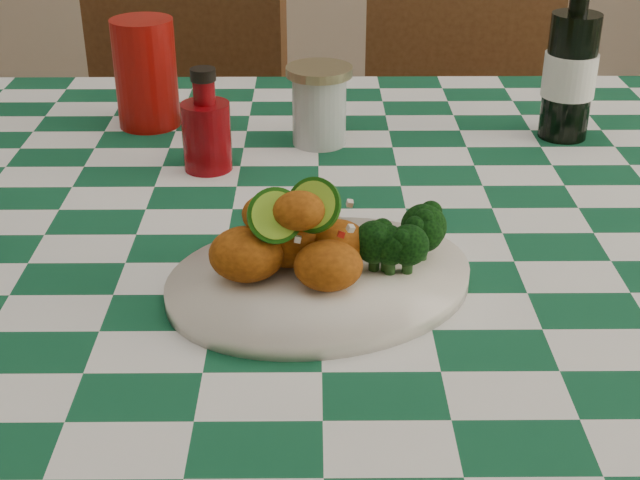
{
  "coord_description": "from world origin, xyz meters",
  "views": [
    {
      "loc": [
        -0.01,
        -0.95,
        1.24
      ],
      "look_at": [
        -0.0,
        -0.18,
        0.84
      ],
      "focal_mm": 50.0,
      "sensor_mm": 36.0,
      "label": 1
    }
  ],
  "objects_px": {
    "mason_jar": "(319,106)",
    "wooden_chair_right": "(455,206)",
    "dining_table": "(319,464)",
    "beer_bottle": "(573,52)",
    "fried_chicken_pile": "(299,233)",
    "wooden_chair_left": "(153,184)",
    "plate": "(320,281)",
    "ketchup_bottle": "(206,120)",
    "red_tumbler": "(146,73)"
  },
  "relations": [
    {
      "from": "mason_jar",
      "to": "wooden_chair_right",
      "type": "distance_m",
      "value": 0.7
    },
    {
      "from": "mason_jar",
      "to": "wooden_chair_right",
      "type": "bearing_deg",
      "value": 60.56
    },
    {
      "from": "mason_jar",
      "to": "wooden_chair_right",
      "type": "height_order",
      "value": "mason_jar"
    },
    {
      "from": "dining_table",
      "to": "beer_bottle",
      "type": "bearing_deg",
      "value": 34.25
    },
    {
      "from": "fried_chicken_pile",
      "to": "wooden_chair_left",
      "type": "distance_m",
      "value": 1.04
    },
    {
      "from": "plate",
      "to": "mason_jar",
      "type": "height_order",
      "value": "mason_jar"
    },
    {
      "from": "plate",
      "to": "beer_bottle",
      "type": "xyz_separation_m",
      "value": [
        0.35,
        0.42,
        0.11
      ]
    },
    {
      "from": "beer_bottle",
      "to": "dining_table",
      "type": "bearing_deg",
      "value": -145.75
    },
    {
      "from": "ketchup_bottle",
      "to": "wooden_chair_right",
      "type": "height_order",
      "value": "ketchup_bottle"
    },
    {
      "from": "wooden_chair_right",
      "to": "beer_bottle",
      "type": "bearing_deg",
      "value": -76.25
    },
    {
      "from": "fried_chicken_pile",
      "to": "wooden_chair_right",
      "type": "xyz_separation_m",
      "value": [
        0.31,
        0.9,
        -0.4
      ]
    },
    {
      "from": "fried_chicken_pile",
      "to": "ketchup_bottle",
      "type": "bearing_deg",
      "value": 111.72
    },
    {
      "from": "plate",
      "to": "wooden_chair_right",
      "type": "relative_size",
      "value": 0.35
    },
    {
      "from": "dining_table",
      "to": "ketchup_bottle",
      "type": "bearing_deg",
      "value": 139.35
    },
    {
      "from": "beer_bottle",
      "to": "wooden_chair_right",
      "type": "xyz_separation_m",
      "value": [
        -0.06,
        0.48,
        -0.46
      ]
    },
    {
      "from": "mason_jar",
      "to": "wooden_chair_left",
      "type": "height_order",
      "value": "wooden_chair_left"
    },
    {
      "from": "red_tumbler",
      "to": "plate",
      "type": "bearing_deg",
      "value": -62.58
    },
    {
      "from": "plate",
      "to": "red_tumbler",
      "type": "relative_size",
      "value": 1.99
    },
    {
      "from": "wooden_chair_right",
      "to": "red_tumbler",
      "type": "bearing_deg",
      "value": -134.19
    },
    {
      "from": "dining_table",
      "to": "wooden_chair_right",
      "type": "relative_size",
      "value": 1.86
    },
    {
      "from": "dining_table",
      "to": "wooden_chair_right",
      "type": "distance_m",
      "value": 0.78
    },
    {
      "from": "dining_table",
      "to": "mason_jar",
      "type": "relative_size",
      "value": 15.25
    },
    {
      "from": "ketchup_bottle",
      "to": "wooden_chair_left",
      "type": "relative_size",
      "value": 0.14
    },
    {
      "from": "beer_bottle",
      "to": "red_tumbler",
      "type": "bearing_deg",
      "value": 174.98
    },
    {
      "from": "beer_bottle",
      "to": "wooden_chair_right",
      "type": "bearing_deg",
      "value": 96.92
    },
    {
      "from": "fried_chicken_pile",
      "to": "mason_jar",
      "type": "relative_size",
      "value": 1.27
    },
    {
      "from": "fried_chicken_pile",
      "to": "dining_table",
      "type": "bearing_deg",
      "value": 83.63
    },
    {
      "from": "fried_chicken_pile",
      "to": "beer_bottle",
      "type": "bearing_deg",
      "value": 48.9
    },
    {
      "from": "plate",
      "to": "fried_chicken_pile",
      "type": "bearing_deg",
      "value": 180.0
    },
    {
      "from": "ketchup_bottle",
      "to": "wooden_chair_right",
      "type": "relative_size",
      "value": 0.15
    },
    {
      "from": "mason_jar",
      "to": "beer_bottle",
      "type": "xyz_separation_m",
      "value": [
        0.34,
        0.02,
        0.07
      ]
    },
    {
      "from": "dining_table",
      "to": "red_tumbler",
      "type": "distance_m",
      "value": 0.6
    },
    {
      "from": "dining_table",
      "to": "beer_bottle",
      "type": "relative_size",
      "value": 6.81
    },
    {
      "from": "plate",
      "to": "beer_bottle",
      "type": "height_order",
      "value": "beer_bottle"
    },
    {
      "from": "red_tumbler",
      "to": "wooden_chair_left",
      "type": "relative_size",
      "value": 0.16
    },
    {
      "from": "dining_table",
      "to": "beer_bottle",
      "type": "distance_m",
      "value": 0.66
    },
    {
      "from": "plate",
      "to": "wooden_chair_right",
      "type": "height_order",
      "value": "wooden_chair_right"
    },
    {
      "from": "plate",
      "to": "fried_chicken_pile",
      "type": "height_order",
      "value": "fried_chicken_pile"
    },
    {
      "from": "beer_bottle",
      "to": "wooden_chair_left",
      "type": "relative_size",
      "value": 0.25
    },
    {
      "from": "red_tumbler",
      "to": "ketchup_bottle",
      "type": "relative_size",
      "value": 1.16
    },
    {
      "from": "mason_jar",
      "to": "red_tumbler",
      "type": "bearing_deg",
      "value": 163.13
    },
    {
      "from": "dining_table",
      "to": "wooden_chair_left",
      "type": "height_order",
      "value": "wooden_chair_left"
    },
    {
      "from": "fried_chicken_pile",
      "to": "mason_jar",
      "type": "height_order",
      "value": "mason_jar"
    },
    {
      "from": "red_tumbler",
      "to": "ketchup_bottle",
      "type": "height_order",
      "value": "red_tumbler"
    },
    {
      "from": "red_tumbler",
      "to": "mason_jar",
      "type": "height_order",
      "value": "red_tumbler"
    },
    {
      "from": "beer_bottle",
      "to": "fried_chicken_pile",
      "type": "bearing_deg",
      "value": -131.1
    },
    {
      "from": "fried_chicken_pile",
      "to": "ketchup_bottle",
      "type": "xyz_separation_m",
      "value": [
        -0.12,
        0.31,
        0.0
      ]
    },
    {
      "from": "mason_jar",
      "to": "wooden_chair_left",
      "type": "distance_m",
      "value": 0.71
    },
    {
      "from": "plate",
      "to": "ketchup_bottle",
      "type": "relative_size",
      "value": 2.31
    },
    {
      "from": "fried_chicken_pile",
      "to": "wooden_chair_right",
      "type": "bearing_deg",
      "value": 71.18
    }
  ]
}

